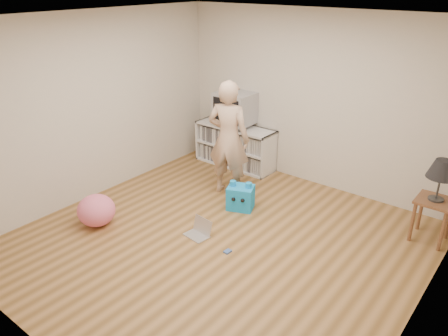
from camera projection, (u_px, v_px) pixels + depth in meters
ground at (219, 242)px, 5.35m from camera, size 4.50×4.50×0.00m
walls at (218, 143)px, 4.82m from camera, size 4.52×4.52×2.60m
ceiling at (218, 19)px, 4.30m from camera, size 4.50×4.50×0.01m
media_unit at (236, 146)px, 7.39m from camera, size 1.40×0.45×0.70m
dvd_deck at (235, 124)px, 7.22m from camera, size 0.45×0.35×0.07m
crt_tv at (235, 108)px, 7.11m from camera, size 0.60×0.53×0.50m
side_table at (433, 210)px, 5.24m from camera, size 0.42×0.42×0.55m
table_lamp at (442, 170)px, 5.03m from camera, size 0.34×0.34×0.52m
person at (229, 139)px, 6.24m from camera, size 0.71×0.56×1.70m
laptop at (200, 231)px, 5.48m from camera, size 0.33×0.27×0.21m
playing_cards at (228, 251)px, 5.15m from camera, size 0.07×0.10×0.02m
plush_blue at (241, 197)px, 6.06m from camera, size 0.43×0.39×0.41m
plush_pink at (96, 210)px, 5.65m from camera, size 0.54×0.54×0.41m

